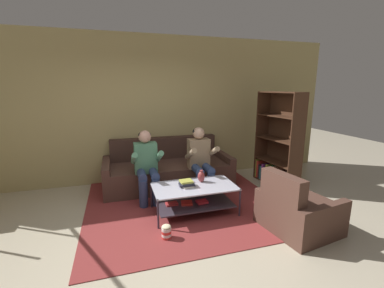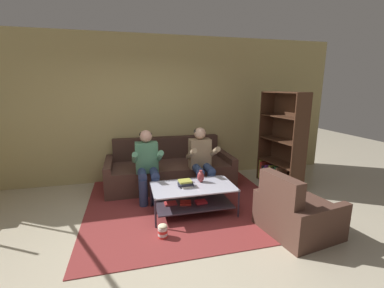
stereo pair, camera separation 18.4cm
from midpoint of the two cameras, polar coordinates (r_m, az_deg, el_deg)
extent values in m
plane|color=#B9AE94|center=(3.43, -8.00, -21.25)|extent=(16.80, 16.80, 0.00)
cube|color=tan|center=(5.32, -12.62, 7.40)|extent=(8.40, 0.12, 2.90)
cube|color=#4A3028|center=(5.08, -6.25, -6.75)|extent=(2.16, 0.99, 0.45)
cube|color=#3F2922|center=(5.34, -7.17, -0.81)|extent=(2.16, 0.18, 0.44)
cube|color=#4A3028|center=(5.00, -19.39, -7.01)|extent=(0.13, 0.99, 0.57)
cube|color=#4A3028|center=(5.38, 5.87, -4.98)|extent=(0.13, 0.99, 0.57)
cylinder|color=navy|center=(4.27, -11.98, -10.81)|extent=(0.14, 0.14, 0.45)
cylinder|color=navy|center=(4.29, -9.28, -10.60)|extent=(0.14, 0.14, 0.45)
cylinder|color=navy|center=(4.34, -12.35, -6.64)|extent=(0.14, 0.42, 0.14)
cylinder|color=navy|center=(4.36, -9.72, -6.45)|extent=(0.14, 0.42, 0.14)
cube|color=#4C8262|center=(4.48, -11.43, -3.03)|extent=(0.38, 0.22, 0.53)
cylinder|color=#4C8262|center=(4.28, -13.94, -3.15)|extent=(0.09, 0.49, 0.31)
cylinder|color=#4C8262|center=(4.32, -8.54, -2.79)|extent=(0.09, 0.49, 0.31)
sphere|color=tan|center=(4.40, -11.64, 1.59)|extent=(0.21, 0.21, 0.21)
ellipsoid|color=black|center=(4.41, -11.67, 1.98)|extent=(0.21, 0.21, 0.13)
cylinder|color=navy|center=(4.44, 0.56, -9.62)|extent=(0.14, 0.14, 0.45)
cylinder|color=navy|center=(4.49, 3.03, -9.33)|extent=(0.14, 0.14, 0.45)
cylinder|color=navy|center=(4.50, -0.11, -5.63)|extent=(0.14, 0.42, 0.14)
cylinder|color=navy|center=(4.56, 2.31, -5.40)|extent=(0.14, 0.42, 0.14)
cube|color=#92795C|center=(4.66, 0.33, -2.12)|extent=(0.38, 0.22, 0.54)
cylinder|color=#92795C|center=(4.42, -1.50, -2.20)|extent=(0.09, 0.49, 0.31)
cylinder|color=#92795C|center=(4.54, 3.46, -1.82)|extent=(0.09, 0.49, 0.31)
sphere|color=tan|center=(4.58, 0.34, 2.40)|extent=(0.21, 0.21, 0.21)
ellipsoid|color=black|center=(4.59, 0.27, 2.76)|extent=(0.21, 0.21, 0.13)
cube|color=#B7B7CB|center=(3.95, -0.87, -9.41)|extent=(1.25, 0.68, 0.02)
cube|color=#3A323D|center=(4.06, -0.86, -12.97)|extent=(1.15, 0.63, 0.02)
cylinder|color=#2E2733|center=(3.64, -9.01, -15.23)|extent=(0.03, 0.03, 0.43)
cylinder|color=#2E2733|center=(3.96, 9.25, -12.83)|extent=(0.03, 0.03, 0.43)
cylinder|color=#2E2733|center=(4.22, -10.26, -11.16)|extent=(0.03, 0.03, 0.43)
cylinder|color=#2E2733|center=(4.50, 5.57, -9.47)|extent=(0.03, 0.03, 0.43)
cube|color=#C53334|center=(4.00, -5.88, -13.08)|extent=(0.18, 0.13, 0.03)
cube|color=red|center=(4.01, -2.53, -12.97)|extent=(0.19, 0.19, 0.03)
cube|color=red|center=(4.04, 0.89, -12.72)|extent=(0.18, 0.14, 0.03)
cube|color=maroon|center=(4.54, -3.56, -12.13)|extent=(3.10, 3.20, 0.01)
cube|color=#825F55|center=(4.54, -3.56, -12.10)|extent=(1.71, 1.76, 0.00)
ellipsoid|color=#913537|center=(4.08, 0.76, -7.27)|extent=(0.11, 0.11, 0.17)
cylinder|color=#913537|center=(4.05, 0.77, -6.12)|extent=(0.05, 0.05, 0.04)
cube|color=silver|center=(3.91, -2.42, -9.35)|extent=(0.19, 0.19, 0.02)
cube|color=#252333|center=(3.91, -2.53, -8.99)|extent=(0.24, 0.16, 0.02)
cube|color=#2A2F36|center=(3.90, -2.64, -8.68)|extent=(0.21, 0.18, 0.03)
cube|color=#ACAE43|center=(3.89, -2.67, -8.28)|extent=(0.19, 0.17, 0.03)
cube|color=#44291A|center=(5.57, 14.43, 1.90)|extent=(0.34, 0.07, 1.82)
cube|color=#44291A|center=(4.89, 21.34, -0.04)|extent=(0.34, 0.07, 1.82)
cube|color=#44291A|center=(5.33, 18.96, 1.13)|extent=(0.15, 0.96, 1.82)
cube|color=#44291A|center=(5.46, 17.03, -8.27)|extent=(0.46, 0.96, 0.02)
cube|color=#44291A|center=(5.32, 17.34, -3.79)|extent=(0.46, 0.96, 0.02)
cube|color=#44291A|center=(5.22, 17.66, 1.00)|extent=(0.46, 0.96, 0.02)
cube|color=#44291A|center=(5.15, 18.00, 5.94)|extent=(0.46, 0.96, 0.02)
cube|color=#44291A|center=(5.12, 18.34, 10.87)|extent=(0.46, 0.96, 0.02)
cube|color=#A9B742|center=(5.71, 14.16, -5.02)|extent=(0.28, 0.06, 0.39)
cube|color=red|center=(5.67, 14.38, -5.32)|extent=(0.27, 0.09, 0.36)
cube|color=#2C242E|center=(5.65, 14.79, -5.73)|extent=(0.29, 0.07, 0.29)
cube|color=teal|center=(5.61, 14.94, -5.99)|extent=(0.25, 0.07, 0.28)
cube|color=purple|center=(5.55, 15.25, -5.89)|extent=(0.24, 0.07, 0.33)
cube|color=#2F2F32|center=(5.53, 15.49, -6.38)|extent=(0.23, 0.06, 0.26)
cube|color=teal|center=(5.51, 15.78, -6.48)|extent=(0.24, 0.06, 0.26)
cube|color=#AAB844|center=(5.47, 16.20, -6.10)|extent=(0.26, 0.08, 0.36)
cube|color=#1E2928|center=(5.43, 16.38, -6.41)|extent=(0.23, 0.06, 0.33)
cube|color=#2B9250|center=(5.41, 16.66, -6.86)|extent=(0.24, 0.07, 0.26)
cube|color=#2B2C36|center=(5.39, 17.10, -6.78)|extent=(0.27, 0.06, 0.30)
cube|color=#338650|center=(5.35, 17.43, -6.44)|extent=(0.28, 0.07, 0.38)
cube|color=#8F694B|center=(5.31, 17.63, -6.63)|extent=(0.25, 0.08, 0.38)
cube|color=#503329|center=(3.86, 21.35, -14.47)|extent=(0.92, 0.77, 0.41)
cube|color=#503329|center=(3.46, 18.04, -9.76)|extent=(0.26, 0.66, 0.43)
cube|color=#503329|center=(3.63, 25.91, -15.84)|extent=(0.84, 0.24, 0.51)
cube|color=#503329|center=(4.07, 17.47, -11.92)|extent=(0.84, 0.24, 0.51)
cylinder|color=red|center=(3.52, -7.28, -19.86)|extent=(0.12, 0.12, 0.04)
cylinder|color=white|center=(3.50, -7.30, -19.34)|extent=(0.12, 0.12, 0.04)
cylinder|color=red|center=(3.48, -7.31, -18.81)|extent=(0.12, 0.12, 0.04)
cylinder|color=white|center=(3.46, -7.33, -18.27)|extent=(0.12, 0.12, 0.04)
ellipsoid|color=beige|center=(3.45, -7.35, -17.78)|extent=(0.12, 0.12, 0.04)
camera|label=1|loc=(0.09, -91.28, -0.29)|focal=24.00mm
camera|label=2|loc=(0.09, 88.72, 0.29)|focal=24.00mm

